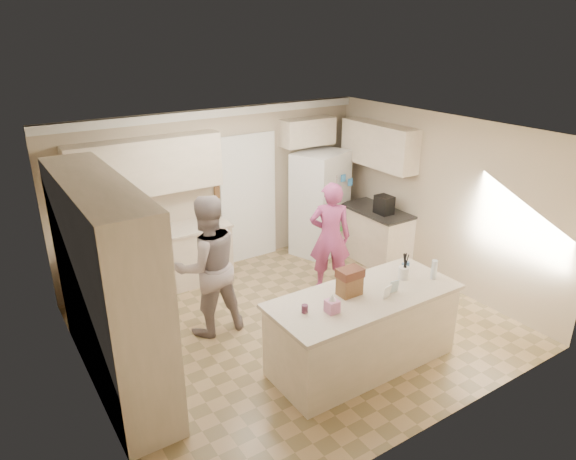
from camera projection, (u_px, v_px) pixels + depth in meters
floor at (296, 326)px, 6.93m from camera, size 5.20×4.60×0.02m
ceiling at (297, 133)px, 5.96m from camera, size 5.20×4.60×0.02m
wall_back at (216, 190)px, 8.24m from camera, size 5.20×0.02×2.60m
wall_front at (439, 318)px, 4.65m from camera, size 5.20×0.02×2.60m
wall_left at (80, 291)px, 5.12m from camera, size 0.02×4.60×2.60m
wall_right at (439, 201)px, 7.77m from camera, size 0.02×4.60×2.60m
crown_back at (214, 113)px, 7.74m from camera, size 5.20×0.08×0.12m
pantry_bank at (108, 286)px, 5.48m from camera, size 0.60×2.60×2.35m
back_base_cab at (159, 263)px, 7.73m from camera, size 2.20×0.60×0.88m
back_countertop at (156, 235)px, 7.56m from camera, size 2.24×0.63×0.04m
back_upper_cab at (146, 167)px, 7.29m from camera, size 2.20×0.35×0.80m
doorway_opening at (248, 200)px, 8.59m from camera, size 0.90×0.06×2.10m
doorway_casing at (249, 200)px, 8.56m from camera, size 1.02×0.03×2.22m
wall_frame_upper at (218, 176)px, 8.13m from camera, size 0.15×0.02×0.20m
wall_frame_lower at (219, 192)px, 8.23m from camera, size 0.15×0.02×0.20m
refrigerator at (320, 203)px, 8.90m from camera, size 1.09×0.97×1.80m
fridge_seam at (333, 209)px, 8.62m from camera, size 0.02×0.02×1.78m
fridge_dispenser at (323, 197)px, 8.41m from camera, size 0.22×0.03×0.35m
fridge_handle_l at (331, 201)px, 8.53m from camera, size 0.02×0.02×0.85m
fridge_handle_r at (336, 200)px, 8.58m from camera, size 0.02×0.02×0.85m
over_fridge_cab at (308, 132)px, 8.63m from camera, size 0.95×0.35×0.45m
right_base_cab at (376, 236)px, 8.71m from camera, size 0.60×1.20×0.88m
right_countertop at (377, 211)px, 8.53m from camera, size 0.63×1.24×0.04m
right_upper_cab at (379, 145)px, 8.36m from camera, size 0.35×1.50×0.70m
coffee_maker at (384, 205)px, 8.29m from camera, size 0.22×0.28×0.30m
island_base at (363, 331)px, 6.01m from camera, size 2.20×0.90×0.88m
island_top at (365, 296)px, 5.84m from camera, size 2.28×0.96×0.05m
utensil_crock at (404, 273)px, 6.17m from camera, size 0.13×0.13×0.15m
tissue_box at (332, 306)px, 5.44m from camera, size 0.13×0.13×0.14m
tissue_plume at (332, 297)px, 5.40m from camera, size 0.08×0.08×0.08m
dollhouse_body at (349, 286)px, 5.79m from camera, size 0.26×0.18×0.22m
dollhouse_roof at (350, 273)px, 5.73m from camera, size 0.28×0.20×0.10m
jam_jar at (305, 309)px, 5.44m from camera, size 0.07×0.07×0.09m
greeting_card_a at (387, 292)px, 5.72m from camera, size 0.12×0.06×0.16m
greeting_card_b at (394, 287)px, 5.83m from camera, size 0.12×0.05×0.16m
water_bottle at (434, 270)px, 6.15m from camera, size 0.07×0.07×0.24m
shaker_salt at (403, 267)px, 6.40m from camera, size 0.05×0.05×0.09m
shaker_pepper at (407, 265)px, 6.43m from camera, size 0.05×0.05×0.09m
teen_boy at (207, 266)px, 6.49m from camera, size 0.94×0.75×1.87m
teen_girl at (330, 237)px, 7.61m from camera, size 0.74×0.67×1.69m
fridge_magnets at (333, 209)px, 8.62m from camera, size 0.76×0.02×1.44m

